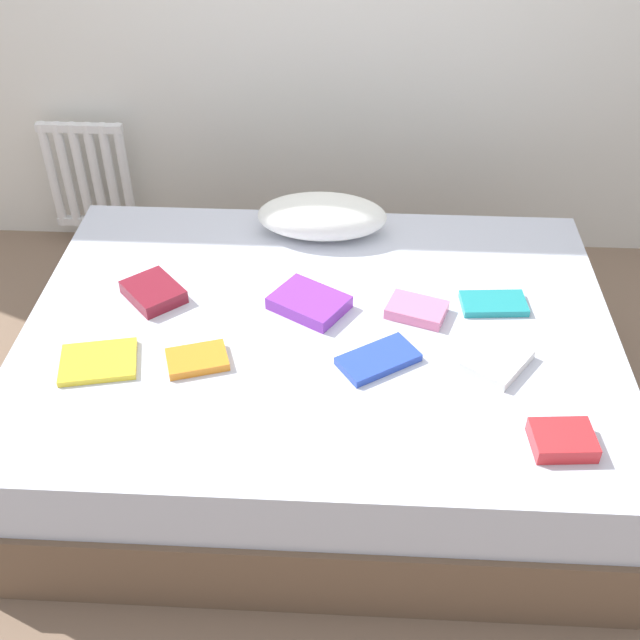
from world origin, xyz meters
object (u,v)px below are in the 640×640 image
textbook_yellow (98,362)px  textbook_blue (378,359)px  textbook_pink (417,310)px  textbook_white (497,360)px  bed (319,380)px  textbook_orange (197,359)px  pillow (322,216)px  textbook_red (563,440)px  radiator (89,176)px  textbook_purple (309,303)px  textbook_teal (494,304)px  textbook_maroon (153,292)px

textbook_yellow → textbook_blue: bearing=-8.6°
textbook_pink → textbook_white: textbook_pink is taller
bed → textbook_orange: textbook_orange is taller
pillow → textbook_yellow: bearing=-129.5°
textbook_red → pillow: bearing=119.5°
textbook_pink → textbook_yellow: (-1.00, -0.31, -0.01)m
radiator → textbook_yellow: bearing=-71.9°
pillow → textbook_pink: pillow is taller
pillow → textbook_purple: size_ratio=2.07×
textbook_blue → pillow: bearing=72.2°
textbook_teal → textbook_blue: bearing=-146.4°
textbook_white → bed: bearing=108.9°
textbook_red → textbook_purple: 0.95m
radiator → textbook_teal: bearing=-31.6°
textbook_pink → textbook_orange: bearing=-138.7°
bed → pillow: (-0.02, 0.57, 0.33)m
textbook_teal → textbook_blue: 0.50m
textbook_yellow → textbook_maroon: bearing=62.4°
textbook_orange → pillow: bearing=47.6°
textbook_purple → radiator: bearing=166.7°
textbook_blue → textbook_red: bearing=-66.3°
bed → textbook_orange: bearing=-150.5°
textbook_white → textbook_yellow: (-1.24, -0.06, -0.01)m
textbook_red → radiator: bearing=132.8°
radiator → textbook_white: bearing=-38.7°
radiator → textbook_yellow: (0.47, -1.43, 0.13)m
textbook_maroon → pillow: bearing=87.2°
textbook_orange → textbook_pink: size_ratio=0.97×
textbook_red → textbook_white: textbook_red is taller
bed → textbook_red: bearing=-35.6°
textbook_orange → textbook_purple: size_ratio=0.78×
radiator → textbook_yellow: 1.51m
textbook_red → textbook_teal: bearing=95.5°
radiator → textbook_pink: bearing=-37.5°
textbook_orange → textbook_maroon: (-0.21, 0.33, 0.01)m
textbook_orange → textbook_red: 1.11m
bed → pillow: 0.66m
textbook_white → textbook_yellow: bearing=128.5°
bed → textbook_pink: bearing=12.7°
bed → textbook_teal: (0.59, 0.13, 0.27)m
radiator → textbook_white: radiator is taller
pillow → textbook_yellow: pillow is taller
pillow → textbook_teal: 0.75m
textbook_pink → textbook_blue: size_ratio=0.78×
pillow → textbook_red: pillow is taller
textbook_pink → textbook_blue: textbook_pink is taller
pillow → textbook_blue: 0.78m
textbook_blue → textbook_purple: bearing=97.3°
textbook_blue → textbook_pink: bearing=28.8°
textbook_teal → textbook_yellow: bearing=-168.5°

